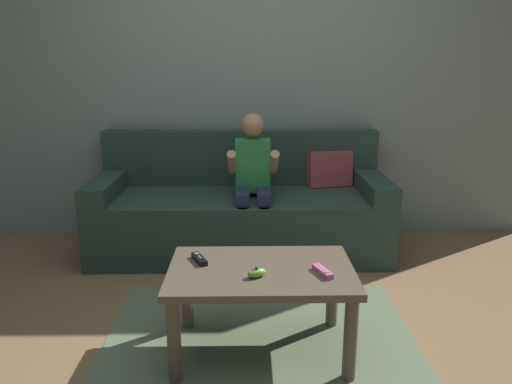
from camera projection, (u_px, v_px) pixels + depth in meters
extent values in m
plane|color=olive|center=(265.00, 356.00, 2.31)|extent=(8.89, 8.89, 0.00)
cube|color=gray|center=(258.00, 78.00, 3.71)|extent=(4.45, 0.05, 2.50)
cube|color=#2D4238|center=(241.00, 223.00, 3.55)|extent=(2.10, 0.80, 0.44)
cube|color=#2D4238|center=(241.00, 157.00, 3.75)|extent=(2.10, 0.16, 0.42)
cube|color=#2D4238|center=(107.00, 186.00, 3.46)|extent=(0.18, 0.80, 0.13)
cube|color=#2D4238|center=(373.00, 185.00, 3.49)|extent=(0.18, 0.80, 0.13)
cube|color=#B24C51|center=(329.00, 169.00, 3.70)|extent=(0.36, 0.22, 0.28)
cylinder|color=#282D47|center=(243.00, 239.00, 3.22)|extent=(0.08, 0.08, 0.44)
cylinder|color=#282D47|center=(264.00, 239.00, 3.22)|extent=(0.08, 0.08, 0.44)
cube|color=#282D47|center=(243.00, 196.00, 3.30)|extent=(0.09, 0.30, 0.09)
cube|color=#282D47|center=(264.00, 196.00, 3.30)|extent=(0.09, 0.30, 0.09)
cube|color=#33934C|center=(253.00, 165.00, 3.40)|extent=(0.24, 0.14, 0.37)
cylinder|color=tan|center=(232.00, 163.00, 3.25)|extent=(0.06, 0.27, 0.21)
cylinder|color=tan|center=(274.00, 163.00, 3.26)|extent=(0.06, 0.27, 0.21)
sphere|color=tan|center=(253.00, 125.00, 3.32)|extent=(0.16, 0.16, 0.16)
cube|color=brown|center=(261.00, 272.00, 2.25)|extent=(0.86, 0.56, 0.04)
cylinder|color=brown|center=(174.00, 341.00, 2.08)|extent=(0.06, 0.06, 0.40)
cylinder|color=brown|center=(350.00, 339.00, 2.09)|extent=(0.06, 0.06, 0.40)
cylinder|color=brown|center=(187.00, 292.00, 2.52)|extent=(0.06, 0.06, 0.40)
cylinder|color=brown|center=(332.00, 291.00, 2.53)|extent=(0.06, 0.06, 0.40)
cube|color=#6B7A5B|center=(261.00, 349.00, 2.36)|extent=(1.56, 1.37, 0.01)
cube|color=black|center=(199.00, 259.00, 2.32)|extent=(0.09, 0.14, 0.02)
cylinder|color=#99999E|center=(197.00, 254.00, 2.35)|extent=(0.02, 0.02, 0.00)
cylinder|color=silver|center=(199.00, 256.00, 2.32)|extent=(0.01, 0.01, 0.00)
cylinder|color=silver|center=(200.00, 258.00, 2.30)|extent=(0.01, 0.01, 0.00)
ellipsoid|color=#72C638|center=(257.00, 273.00, 2.14)|extent=(0.10, 0.08, 0.04)
cylinder|color=#4C4C51|center=(257.00, 268.00, 2.14)|extent=(0.02, 0.02, 0.01)
cube|color=pink|center=(323.00, 271.00, 2.18)|extent=(0.08, 0.14, 0.02)
cylinder|color=#99999E|center=(327.00, 272.00, 2.14)|extent=(0.02, 0.02, 0.00)
cylinder|color=silver|center=(323.00, 269.00, 2.17)|extent=(0.01, 0.01, 0.00)
cylinder|color=silver|center=(321.00, 267.00, 2.19)|extent=(0.01, 0.01, 0.00)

